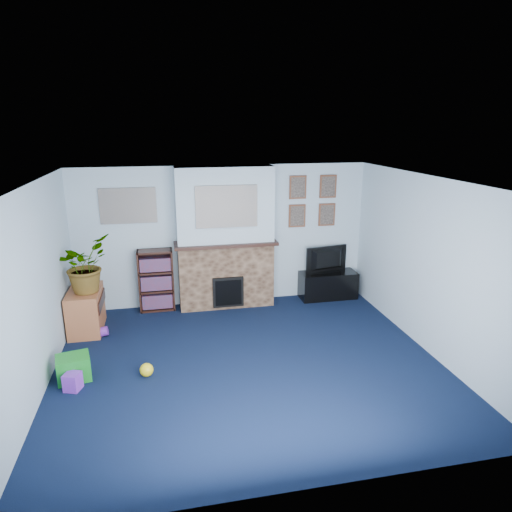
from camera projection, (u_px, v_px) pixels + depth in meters
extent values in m
cube|color=black|center=(249.00, 363.00, 6.07)|extent=(5.00, 4.50, 0.01)
cube|color=white|center=(248.00, 182.00, 5.39)|extent=(5.00, 4.50, 0.01)
cube|color=silver|center=(224.00, 236.00, 7.85)|extent=(5.00, 0.04, 2.40)
cube|color=silver|center=(301.00, 368.00, 3.62)|extent=(5.00, 0.04, 2.40)
cube|color=silver|center=(35.00, 292.00, 5.24)|extent=(0.04, 4.50, 2.40)
cube|color=silver|center=(428.00, 265.00, 6.22)|extent=(0.04, 4.50, 2.40)
cube|color=brown|center=(226.00, 275.00, 7.84)|extent=(1.60, 0.40, 1.10)
cube|color=brown|center=(225.00, 206.00, 7.50)|extent=(1.60, 0.40, 1.30)
cube|color=brown|center=(226.00, 243.00, 7.65)|extent=(1.72, 0.50, 0.05)
cube|color=brown|center=(228.00, 292.00, 7.71)|extent=(0.52, 0.08, 0.52)
cube|color=brown|center=(228.00, 293.00, 7.67)|extent=(0.44, 0.02, 0.44)
cube|color=gray|center=(227.00, 207.00, 7.29)|extent=(1.00, 0.03, 0.68)
cube|color=gray|center=(128.00, 206.00, 7.37)|extent=(0.90, 0.03, 0.58)
cube|color=brown|center=(298.00, 187.00, 7.86)|extent=(0.30, 0.03, 0.40)
cube|color=brown|center=(328.00, 186.00, 7.96)|extent=(0.30, 0.03, 0.40)
cube|color=brown|center=(297.00, 216.00, 8.00)|extent=(0.30, 0.03, 0.40)
cube|color=brown|center=(327.00, 215.00, 8.10)|extent=(0.30, 0.03, 0.40)
cube|color=black|center=(328.00, 286.00, 8.27)|extent=(1.02, 0.43, 0.48)
imported|color=black|center=(329.00, 260.00, 8.16)|extent=(0.81, 0.25, 0.46)
cube|color=black|center=(156.00, 278.00, 7.79)|extent=(0.58, 0.02, 1.05)
cube|color=black|center=(139.00, 281.00, 7.61)|extent=(0.03, 0.28, 1.05)
cube|color=black|center=(173.00, 279.00, 7.72)|extent=(0.03, 0.28, 1.05)
cube|color=black|center=(158.00, 308.00, 7.81)|extent=(0.56, 0.28, 0.03)
cube|color=black|center=(157.00, 290.00, 7.71)|extent=(0.56, 0.28, 0.03)
cube|color=black|center=(156.00, 271.00, 7.62)|extent=(0.56, 0.28, 0.03)
cube|color=black|center=(154.00, 251.00, 7.52)|extent=(0.56, 0.28, 0.03)
cube|color=black|center=(158.00, 300.00, 7.75)|extent=(0.50, 0.22, 0.24)
cube|color=black|center=(156.00, 282.00, 7.66)|extent=(0.50, 0.22, 0.24)
cube|color=black|center=(155.00, 264.00, 7.57)|extent=(0.50, 0.22, 0.22)
cube|color=#AE5E38|center=(86.00, 309.00, 6.94)|extent=(0.46, 0.83, 0.65)
imported|color=#26661E|center=(84.00, 265.00, 6.70)|extent=(0.87, 0.93, 0.83)
cube|color=gold|center=(225.00, 238.00, 7.60)|extent=(0.09, 0.06, 0.13)
cylinder|color=#B2BFC6|center=(247.00, 236.00, 7.67)|extent=(0.05, 0.05, 0.17)
sphere|color=gray|center=(195.00, 240.00, 7.51)|extent=(0.12, 0.12, 0.12)
cylinder|color=purple|center=(271.00, 236.00, 7.76)|extent=(0.06, 0.06, 0.13)
cube|color=#198C26|center=(74.00, 369.00, 5.64)|extent=(0.45, 0.39, 0.31)
sphere|color=yellow|center=(147.00, 370.00, 5.72)|extent=(0.17, 0.17, 0.17)
cube|color=purple|center=(73.00, 381.00, 5.42)|extent=(0.22, 0.22, 0.21)
cylinder|color=purple|center=(98.00, 333.00, 6.77)|extent=(0.32, 0.14, 0.18)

